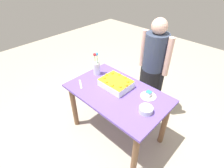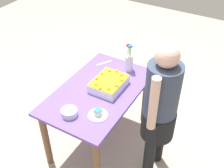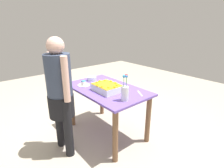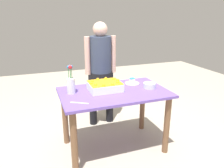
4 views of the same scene
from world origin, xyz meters
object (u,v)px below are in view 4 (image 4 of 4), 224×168
(cake_knife, at_px, (79,103))
(person_standing, at_px, (101,68))
(flower_vase, at_px, (71,84))
(fruit_bowl, at_px, (150,85))
(serving_plate_with_slice, at_px, (132,82))
(sheet_cake, at_px, (105,86))

(cake_knife, xyz_separation_m, person_standing, (0.50, 0.89, 0.11))
(flower_vase, height_order, fruit_bowl, flower_vase)
(fruit_bowl, bearing_deg, flower_vase, 171.52)
(cake_knife, bearing_deg, serving_plate_with_slice, -121.05)
(fruit_bowl, bearing_deg, serving_plate_with_slice, 118.23)
(cake_knife, bearing_deg, flower_vase, -53.75)
(sheet_cake, height_order, serving_plate_with_slice, sheet_cake)
(sheet_cake, height_order, cake_knife, sheet_cake)
(sheet_cake, distance_m, serving_plate_with_slice, 0.42)
(serving_plate_with_slice, height_order, person_standing, person_standing)
(cake_knife, distance_m, fruit_bowl, 0.90)
(flower_vase, bearing_deg, serving_plate_with_slice, 6.63)
(sheet_cake, relative_size, serving_plate_with_slice, 2.01)
(serving_plate_with_slice, bearing_deg, flower_vase, -173.37)
(sheet_cake, bearing_deg, person_standing, 77.01)
(flower_vase, xyz_separation_m, person_standing, (0.53, 0.58, 0.00))
(flower_vase, bearing_deg, person_standing, 47.75)
(sheet_cake, relative_size, cake_knife, 1.95)
(flower_vase, height_order, person_standing, person_standing)
(fruit_bowl, height_order, person_standing, person_standing)
(cake_knife, height_order, flower_vase, flower_vase)
(sheet_cake, xyz_separation_m, serving_plate_with_slice, (0.40, 0.12, -0.03))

